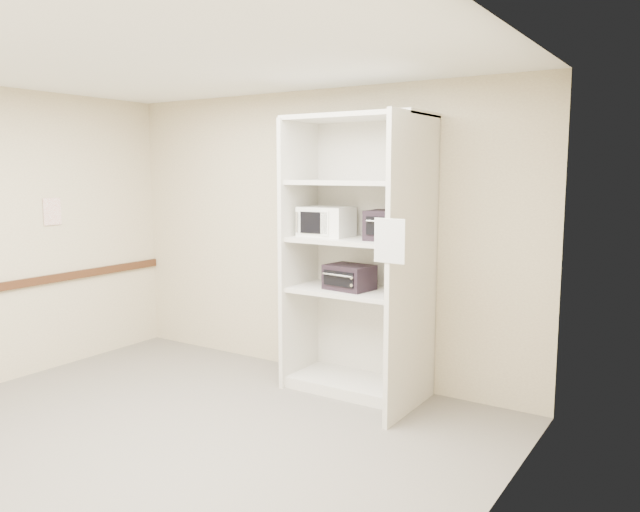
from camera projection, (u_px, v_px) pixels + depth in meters
The scene contains 10 objects.
floor at pixel (165, 444), 4.49m from camera, with size 4.50×4.00×0.01m, color #6A655C.
ceiling at pixel (151, 56), 4.12m from camera, with size 4.50×4.00×0.01m, color white.
wall_back at pixel (316, 234), 5.97m from camera, with size 4.50×0.02×2.70m, color beige.
wall_right at pixel (475, 292), 3.10m from camera, with size 0.02×4.00×2.70m, color beige.
shelving_unit at pixel (362, 266), 5.40m from camera, with size 1.24×0.92×2.42m.
microwave at pixel (326, 222), 5.55m from camera, with size 0.44×0.33×0.26m, color white.
toaster_oven_upper at pixel (394, 225), 5.21m from camera, with size 0.44×0.33×0.25m, color black.
toaster_oven_lower at pixel (349, 277), 5.44m from camera, with size 0.39×0.30×0.22m, color black.
paper_sign at pixel (389, 241), 4.52m from camera, with size 0.25×0.01×0.32m, color white.
wall_poster at pixel (52, 212), 6.07m from camera, with size 0.01×0.19×0.26m, color white.
Camera 1 is at (3.25, -2.98, 1.94)m, focal length 35.00 mm.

